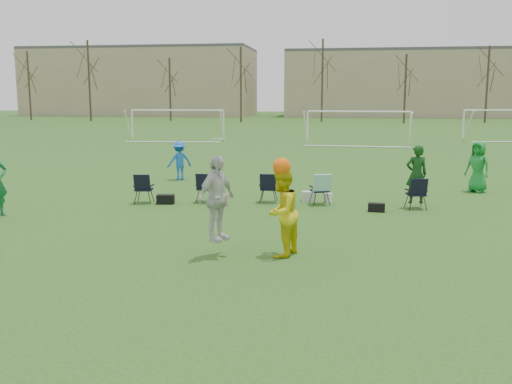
% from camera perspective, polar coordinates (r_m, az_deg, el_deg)
% --- Properties ---
extents(ground, '(260.00, 260.00, 0.00)m').
position_cam_1_polar(ground, '(10.80, -7.22, -9.00)').
color(ground, '#264D18').
rests_on(ground, ground).
extents(fielder_blue, '(1.20, 1.08, 1.61)m').
position_cam_1_polar(fielder_blue, '(23.93, -7.67, 3.13)').
color(fielder_blue, blue).
rests_on(fielder_blue, ground).
extents(fielder_green_far, '(1.06, 1.05, 1.85)m').
position_cam_1_polar(fielder_green_far, '(22.14, 21.31, 2.37)').
color(fielder_green_far, '#167E2D').
rests_on(fielder_green_far, ground).
extents(center_contest, '(2.31, 1.42, 2.58)m').
position_cam_1_polar(center_contest, '(12.19, 0.00, -1.38)').
color(center_contest, silver).
rests_on(center_contest, ground).
extents(sideline_setup, '(9.34, 1.85, 1.96)m').
position_cam_1_polar(sideline_setup, '(18.23, 4.36, 0.49)').
color(sideline_setup, '#103C13').
rests_on(sideline_setup, ground).
extents(goal_left, '(7.39, 0.76, 2.46)m').
position_cam_1_polar(goal_left, '(45.72, -7.86, 7.50)').
color(goal_left, white).
rests_on(goal_left, ground).
extents(goal_mid, '(7.40, 0.63, 2.46)m').
position_cam_1_polar(goal_mid, '(41.90, 10.19, 7.28)').
color(goal_mid, white).
rests_on(goal_mid, ground).
extents(goal_right, '(7.35, 1.14, 2.46)m').
position_cam_1_polar(goal_right, '(49.66, 24.08, 6.93)').
color(goal_right, white).
rests_on(goal_right, ground).
extents(tree_line, '(110.28, 3.28, 11.40)m').
position_cam_1_polar(tree_line, '(79.76, 6.76, 10.60)').
color(tree_line, '#382B21').
rests_on(tree_line, ground).
extents(building_row, '(126.00, 16.00, 13.00)m').
position_cam_1_polar(building_row, '(105.96, 10.81, 10.68)').
color(building_row, tan).
rests_on(building_row, ground).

